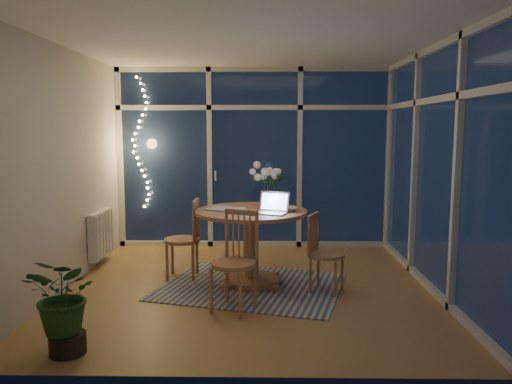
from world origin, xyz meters
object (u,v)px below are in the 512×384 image
chair_left (182,238)px  potted_plant (66,306)px  chair_front (233,261)px  dining_table (251,247)px  laptop (270,202)px  flower_vase (268,197)px  chair_right (327,253)px

chair_left → potted_plant: 2.08m
chair_left → chair_front: size_ratio=0.97×
dining_table → chair_front: bearing=-100.2°
laptop → flower_vase: (-0.02, 0.53, -0.02)m
chair_right → chair_front: chair_front is taller
chair_left → flower_vase: flower_vase is taller
chair_left → dining_table: bearing=75.3°
dining_table → chair_left: (-0.81, 0.23, 0.05)m
dining_table → chair_left: chair_left is taller
chair_right → flower_vase: size_ratio=4.05×
dining_table → flower_vase: 0.63m
chair_front → flower_vase: 1.27m
chair_front → potted_plant: size_ratio=1.27×
chair_front → laptop: (0.36, 0.61, 0.48)m
dining_table → flower_vase: (0.18, 0.31, 0.52)m
chair_left → flower_vase: size_ratio=4.46×
dining_table → potted_plant: bearing=-127.9°
chair_left → potted_plant: size_ratio=1.23×
dining_table → laptop: (0.21, -0.23, 0.54)m
dining_table → flower_vase: bearing=59.0°
chair_left → chair_right: 1.69m
chair_right → laptop: 0.80m
dining_table → chair_right: chair_right is taller
chair_right → laptop: laptop is taller
chair_front → laptop: size_ratio=2.92×
chair_front → potted_plant: 1.54m
potted_plant → laptop: bearing=44.3°
chair_front → potted_plant: chair_front is taller
dining_table → chair_left: 0.85m
potted_plant → flower_vase: bearing=53.1°
chair_right → potted_plant: chair_right is taller
chair_left → chair_right: size_ratio=1.10×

